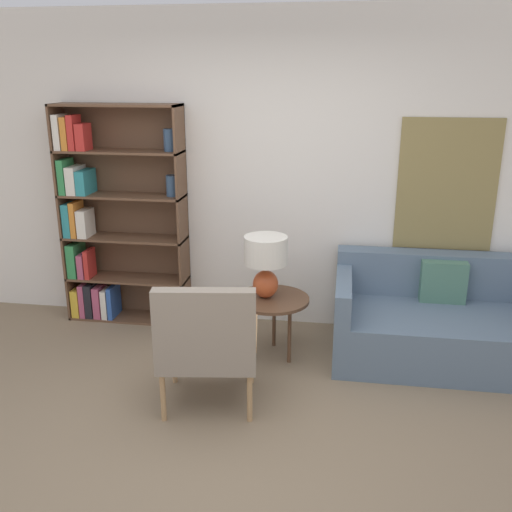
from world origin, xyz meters
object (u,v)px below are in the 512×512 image
at_px(armchair, 207,340).
at_px(table_lamp, 266,259).
at_px(side_table, 271,303).
at_px(bookshelf, 107,220).
at_px(couch, 443,322).

xyz_separation_m(armchair, table_lamp, (0.27, 0.84, 0.29)).
height_order(armchair, side_table, armchair).
bearing_deg(bookshelf, side_table, -19.16).
bearing_deg(table_lamp, couch, 8.74).
xyz_separation_m(couch, table_lamp, (-1.40, -0.21, 0.53)).
distance_m(armchair, table_lamp, 0.93).
distance_m(side_table, table_lamp, 0.36).
relative_size(couch, table_lamp, 3.46).
xyz_separation_m(bookshelf, table_lamp, (1.50, -0.53, -0.11)).
xyz_separation_m(side_table, table_lamp, (-0.05, 0.01, 0.36)).
distance_m(bookshelf, armchair, 1.89).
height_order(couch, side_table, couch).
distance_m(armchair, side_table, 0.90).
bearing_deg(bookshelf, armchair, -48.15).
relative_size(armchair, table_lamp, 1.86).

